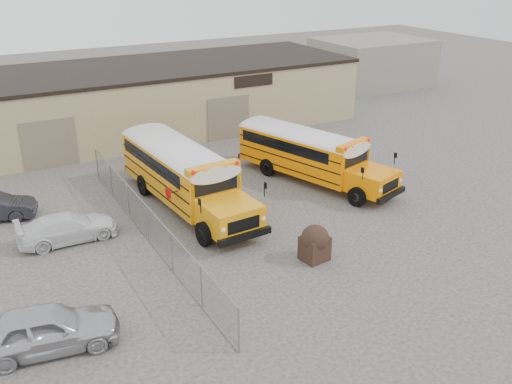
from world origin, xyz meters
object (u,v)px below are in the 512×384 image
car_silver (46,329)px  car_white (68,228)px  school_bus_right (234,130)px  school_bus_left (133,137)px  tarp_bundle (315,242)px

car_silver → car_white: (2.27, 7.57, -0.16)m
school_bus_right → car_silver: (-14.24, -14.45, -0.91)m
car_silver → school_bus_right: bearing=-35.6°
school_bus_left → car_silver: school_bus_left is taller
school_bus_left → school_bus_right: size_ratio=1.08×
school_bus_left → car_white: 9.84m
school_bus_right → car_white: size_ratio=2.34×
school_bus_left → car_white: bearing=-125.8°
school_bus_right → tarp_bundle: (-3.11, -13.76, -0.88)m
school_bus_left → car_white: size_ratio=2.53×
school_bus_left → car_white: (-5.71, -7.92, -1.23)m
school_bus_right → tarp_bundle: bearing=-102.7°
school_bus_left → tarp_bundle: size_ratio=6.93×
tarp_bundle → car_white: bearing=142.2°
school_bus_left → car_white: school_bus_left is taller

